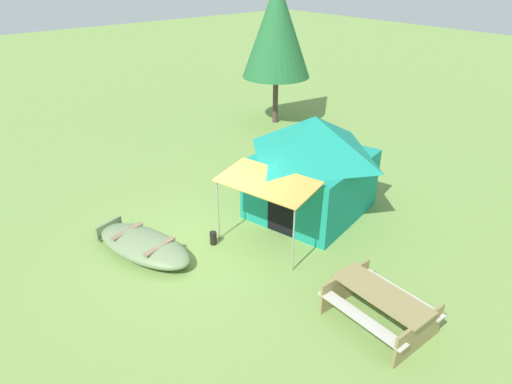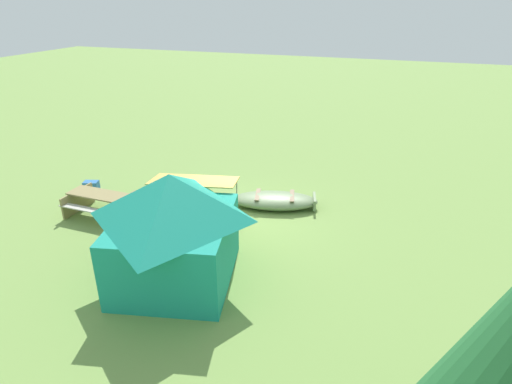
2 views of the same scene
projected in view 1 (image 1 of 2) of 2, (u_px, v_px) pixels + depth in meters
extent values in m
plane|color=#749749|center=(211.00, 245.00, 11.39)|extent=(80.00, 80.00, 0.00)
ellipsoid|color=#6D8259|center=(144.00, 245.00, 10.95)|extent=(3.04, 1.88, 0.47)
ellipsoid|color=#262D1F|center=(144.00, 244.00, 10.93)|extent=(2.78, 1.68, 0.17)
cube|color=#83694F|center=(160.00, 246.00, 10.57)|extent=(0.37, 0.92, 0.04)
cube|color=#83694F|center=(127.00, 231.00, 11.15)|extent=(0.37, 0.92, 0.04)
cube|color=#6D8259|center=(109.00, 228.00, 11.61)|extent=(0.27, 0.77, 0.36)
cube|color=#198E79|center=(311.00, 184.00, 12.51)|extent=(3.25, 3.49, 1.69)
pyramid|color=#198E79|center=(314.00, 136.00, 11.87)|extent=(3.51, 3.77, 1.09)
cube|color=black|center=(280.00, 210.00, 11.52)|extent=(0.75, 0.20, 1.35)
cube|color=gold|center=(267.00, 182.00, 10.62)|extent=(2.59, 1.73, 0.20)
cylinder|color=gray|center=(293.00, 241.00, 10.09)|extent=(0.04, 0.04, 1.61)
cylinder|color=gray|center=(218.00, 211.00, 11.28)|extent=(0.04, 0.04, 1.61)
cube|color=olive|center=(382.00, 294.00, 8.63)|extent=(1.97, 0.76, 0.04)
cube|color=beige|center=(398.00, 292.00, 9.08)|extent=(1.96, 0.30, 0.04)
cube|color=beige|center=(360.00, 318.00, 8.44)|extent=(1.96, 0.30, 0.04)
cube|color=olive|center=(419.00, 335.00, 8.20)|extent=(0.09, 1.42, 0.71)
cube|color=olive|center=(345.00, 286.00, 9.41)|extent=(0.09, 1.42, 0.71)
cylinder|color=black|center=(213.00, 238.00, 11.35)|extent=(0.21, 0.21, 0.34)
cylinder|color=#4A3735|center=(275.00, 100.00, 19.31)|extent=(0.22, 0.22, 1.97)
cone|color=#236535|center=(277.00, 29.00, 17.98)|extent=(2.77, 2.77, 3.77)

